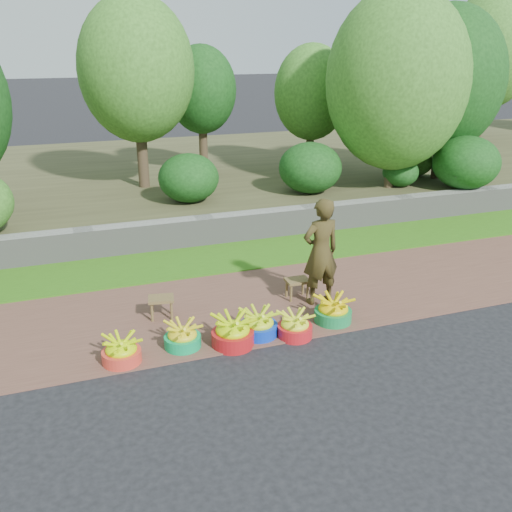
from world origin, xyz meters
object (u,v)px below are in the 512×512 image
object	(u,v)px
basin_c	(233,332)
stool_right	(297,283)
basin_b	(182,337)
basin_e	(295,326)
basin_f	(333,311)
basin_d	(258,325)
basin_a	(121,351)
vendor_woman	(321,252)
stool_left	(161,302)

from	to	relation	value
basin_c	stool_right	world-z (taller)	basin_c
basin_b	basin_e	distance (m)	1.48
basin_f	stool_right	world-z (taller)	basin_f
basin_b	basin_d	xyz separation A→B (m)	(1.02, -0.04, 0.01)
basin_a	basin_d	size ratio (longest dim) A/B	0.95
basin_e	vendor_woman	xyz separation A→B (m)	(0.75, 0.84, 0.66)
basin_c	stool_right	size ratio (longest dim) A/B	1.53
basin_c	basin_e	world-z (taller)	basin_c
basin_c	basin_e	size ratio (longest dim) A/B	1.18
basin_a	basin_f	xyz separation A→B (m)	(2.91, 0.10, 0.01)
basin_a	basin_d	xyz separation A→B (m)	(1.80, 0.07, 0.01)
basin_d	basin_e	world-z (taller)	basin_d
stool_right	vendor_woman	size ratio (longest dim) A/B	0.22
basin_e	stool_right	bearing A→B (deg)	64.92
basin_a	stool_right	bearing A→B (deg)	19.31
basin_b	basin_f	distance (m)	2.13
basin_c	basin_d	distance (m)	0.41
basin_a	basin_f	bearing A→B (deg)	1.89
basin_c	vendor_woman	distance (m)	1.88
basin_b	stool_left	distance (m)	0.91
basin_c	stool_right	xyz separation A→B (m)	(1.34, 1.01, 0.08)
basin_d	basin_e	size ratio (longest dim) A/B	1.08
basin_c	basin_f	size ratio (longest dim) A/B	1.06
basin_d	basin_f	size ratio (longest dim) A/B	0.97
basin_c	vendor_woman	size ratio (longest dim) A/B	0.34
basin_b	basin_f	xyz separation A→B (m)	(2.13, -0.01, 0.02)
stool_left	stool_right	size ratio (longest dim) A/B	1.10
basin_e	vendor_woman	world-z (taller)	vendor_woman
basin_a	stool_left	size ratio (longest dim) A/B	1.21
basin_a	basin_e	world-z (taller)	basin_a
stool_left	basin_d	bearing A→B (deg)	-40.15
stool_left	vendor_woman	bearing A→B (deg)	-6.95
basin_c	stool_left	distance (m)	1.28
basin_d	basin_f	world-z (taller)	basin_f
stool_left	basin_e	bearing A→B (deg)	-35.67
basin_c	vendor_woman	xyz separation A→B (m)	(1.60, 0.77, 0.64)
basin_e	stool_left	distance (m)	1.92
basin_b	vendor_woman	size ratio (longest dim) A/B	0.29
basin_f	stool_left	xyz separation A→B (m)	(-2.22, 0.91, 0.09)
stool_left	basin_f	bearing A→B (deg)	-22.34
basin_d	vendor_woman	size ratio (longest dim) A/B	0.32
basin_c	stool_left	size ratio (longest dim) A/B	1.39
basin_f	stool_left	size ratio (longest dim) A/B	1.32
basin_a	vendor_woman	size ratio (longest dim) A/B	0.30
basin_a	basin_b	xyz separation A→B (m)	(0.78, 0.11, -0.00)
basin_c	basin_f	world-z (taller)	basin_c
basin_b	stool_right	xyz separation A→B (m)	(1.97, 0.85, 0.11)
basin_f	stool_right	size ratio (longest dim) A/B	1.45
basin_e	vendor_woman	bearing A→B (deg)	47.96
basin_b	basin_e	bearing A→B (deg)	-8.49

